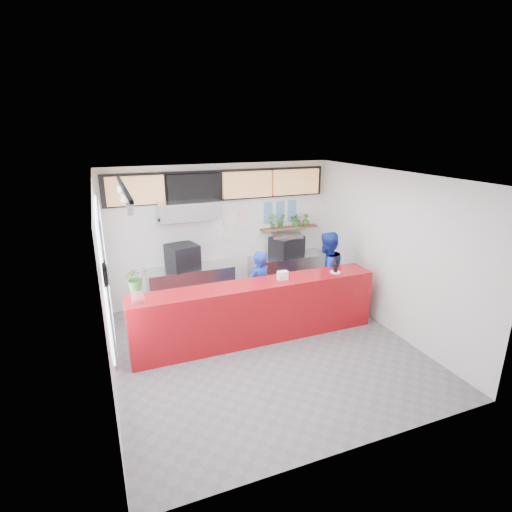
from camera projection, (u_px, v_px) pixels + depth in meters
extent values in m
plane|color=slate|center=(265.00, 349.00, 7.02)|extent=(5.00, 5.00, 0.00)
plane|color=silver|center=(267.00, 177.00, 6.09)|extent=(5.00, 5.00, 0.00)
plane|color=white|center=(222.00, 233.00, 8.77)|extent=(5.00, 0.00, 5.00)
plane|color=white|center=(105.00, 291.00, 5.68)|extent=(0.00, 5.00, 5.00)
plane|color=white|center=(389.00, 252.00, 7.43)|extent=(0.00, 5.00, 5.00)
cube|color=#AC0C14|center=(257.00, 311.00, 7.20)|extent=(4.50, 0.60, 1.10)
cube|color=beige|center=(220.00, 183.00, 8.42)|extent=(5.00, 0.02, 0.80)
cube|color=#B2B5BA|center=(191.00, 287.00, 8.55)|extent=(1.80, 0.60, 0.90)
cube|color=black|center=(182.00, 257.00, 8.28)|extent=(0.70, 0.70, 0.51)
cube|color=#B2B5BA|center=(188.00, 210.00, 7.98)|extent=(1.20, 0.70, 0.35)
cube|color=#B2B5BA|center=(188.00, 219.00, 8.04)|extent=(1.20, 0.69, 0.31)
cube|color=#B2B5BA|center=(288.00, 274.00, 9.35)|extent=(1.80, 0.60, 0.90)
cube|color=black|center=(287.00, 246.00, 9.12)|extent=(0.84, 0.72, 0.45)
cube|color=silver|center=(287.00, 235.00, 9.05)|extent=(0.77, 0.63, 0.06)
cube|color=brown|center=(289.00, 228.00, 9.24)|extent=(1.40, 0.18, 0.04)
cube|color=tan|center=(136.00, 191.00, 7.73)|extent=(1.10, 0.10, 0.55)
cube|color=black|center=(194.00, 187.00, 8.13)|extent=(1.10, 0.10, 0.55)
cube|color=tan|center=(248.00, 185.00, 8.54)|extent=(1.10, 0.10, 0.55)
cube|color=tan|center=(296.00, 182.00, 8.94)|extent=(1.10, 0.10, 0.55)
cube|color=black|center=(221.00, 185.00, 8.41)|extent=(4.80, 0.04, 0.65)
cube|color=silver|center=(105.00, 271.00, 5.90)|extent=(0.04, 2.20, 1.90)
cube|color=#B2B5BA|center=(106.00, 270.00, 5.90)|extent=(0.03, 2.30, 2.00)
cylinder|color=black|center=(105.00, 275.00, 4.73)|extent=(0.05, 0.30, 0.30)
cylinder|color=white|center=(108.00, 275.00, 4.74)|extent=(0.02, 0.26, 0.26)
cube|color=black|center=(124.00, 188.00, 5.38)|extent=(0.05, 2.40, 0.04)
cylinder|color=silver|center=(228.00, 222.00, 8.72)|extent=(0.24, 0.03, 0.24)
cylinder|color=silver|center=(241.00, 225.00, 8.85)|extent=(0.24, 0.03, 0.24)
cylinder|color=silver|center=(229.00, 235.00, 8.81)|extent=(0.24, 0.03, 0.24)
cylinder|color=silver|center=(243.00, 214.00, 8.79)|extent=(0.24, 0.03, 0.24)
cube|color=#598CBF|center=(268.00, 207.00, 8.98)|extent=(0.20, 0.02, 0.25)
cube|color=#598CBF|center=(280.00, 206.00, 9.09)|extent=(0.20, 0.02, 0.25)
cube|color=#598CBF|center=(292.00, 205.00, 9.19)|extent=(0.20, 0.02, 0.25)
cube|color=#598CBF|center=(268.00, 218.00, 9.06)|extent=(0.20, 0.02, 0.25)
cube|color=#598CBF|center=(280.00, 217.00, 9.16)|extent=(0.20, 0.02, 0.25)
cube|color=#598CBF|center=(292.00, 216.00, 9.27)|extent=(0.20, 0.02, 0.25)
imported|color=#152E96|center=(259.00, 289.00, 7.62)|extent=(0.66, 0.55, 1.53)
imported|color=#152E96|center=(326.00, 273.00, 8.18)|extent=(0.98, 0.84, 1.74)
imported|color=#386D26|center=(273.00, 222.00, 9.04)|extent=(0.20, 0.18, 0.32)
imported|color=#386D26|center=(281.00, 221.00, 9.11)|extent=(0.19, 0.16, 0.32)
imported|color=#386D26|center=(297.00, 219.00, 9.25)|extent=(0.37, 0.35, 0.33)
imported|color=#386D26|center=(306.00, 220.00, 9.34)|extent=(0.18, 0.17, 0.27)
cylinder|color=white|center=(138.00, 296.00, 6.21)|extent=(0.25, 0.25, 0.24)
imported|color=#386D26|center=(136.00, 278.00, 6.12)|extent=(0.40, 0.36, 0.39)
cube|color=white|center=(283.00, 275.00, 7.17)|extent=(0.18, 0.12, 0.16)
cylinder|color=white|center=(335.00, 272.00, 7.54)|extent=(0.23, 0.23, 0.01)
cylinder|color=black|center=(336.00, 264.00, 7.49)|extent=(0.08, 0.08, 0.30)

